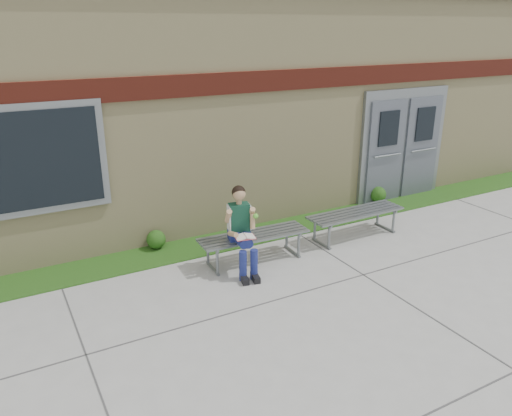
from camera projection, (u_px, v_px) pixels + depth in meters
ground at (329, 308)px, 6.54m from camera, size 80.00×80.00×0.00m
grass_strip at (240, 238)px, 8.68m from camera, size 16.00×0.80×0.02m
school_building at (168, 93)px, 10.75m from camera, size 16.20×6.22×4.20m
bench_left at (254, 240)px, 7.73m from camera, size 1.76×0.56×0.45m
bench_right at (355, 217)px, 8.63m from camera, size 1.80×0.53×0.46m
girl at (242, 228)px, 7.32m from camera, size 0.47×0.80×1.30m
shrub_mid at (156, 239)px, 8.20m from camera, size 0.31×0.31×0.31m
shrub_east at (378, 195)px, 10.33m from camera, size 0.34×0.34×0.34m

